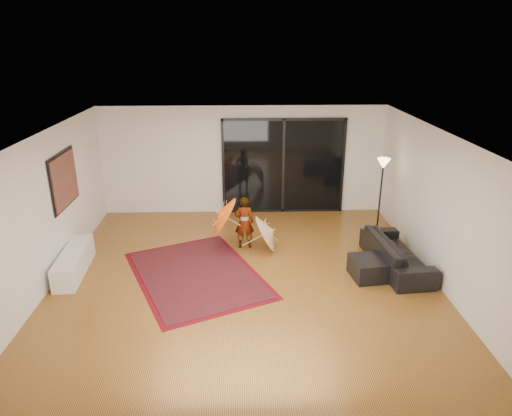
{
  "coord_description": "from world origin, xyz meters",
  "views": [
    {
      "loc": [
        -0.04,
        -7.53,
        4.24
      ],
      "look_at": [
        0.23,
        0.8,
        1.1
      ],
      "focal_mm": 32.0,
      "sensor_mm": 36.0,
      "label": 1
    }
  ],
  "objects_px": {
    "media_console": "(74,262)",
    "sofa": "(396,253)",
    "child": "(244,222)",
    "ottoman": "(370,268)"
  },
  "relations": [
    {
      "from": "child",
      "to": "sofa",
      "type": "bearing_deg",
      "value": 159.87
    },
    {
      "from": "media_console",
      "to": "child",
      "type": "relative_size",
      "value": 1.41
    },
    {
      "from": "sofa",
      "to": "child",
      "type": "height_order",
      "value": "child"
    },
    {
      "from": "media_console",
      "to": "sofa",
      "type": "bearing_deg",
      "value": -3.54
    },
    {
      "from": "media_console",
      "to": "child",
      "type": "bearing_deg",
      "value": 13.73
    },
    {
      "from": "child",
      "to": "media_console",
      "type": "bearing_deg",
      "value": 16.12
    },
    {
      "from": "media_console",
      "to": "sofa",
      "type": "height_order",
      "value": "sofa"
    },
    {
      "from": "sofa",
      "to": "child",
      "type": "bearing_deg",
      "value": 66.38
    },
    {
      "from": "ottoman",
      "to": "child",
      "type": "bearing_deg",
      "value": 149.22
    },
    {
      "from": "media_console",
      "to": "child",
      "type": "xyz_separation_m",
      "value": [
        3.25,
        1.03,
        0.35
      ]
    }
  ]
}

